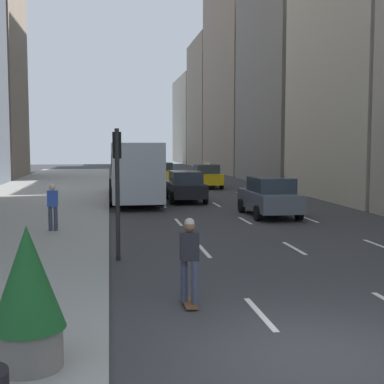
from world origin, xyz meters
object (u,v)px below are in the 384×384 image
object	(u,v)px
city_bus	(133,169)
traffic_light_pole	(117,172)
sedan_black_near	(269,196)
taxi_lead	(206,176)
skateboarder	(189,257)
pedestrian_far_walking	(53,205)
sedan_silver_behind	(185,186)
taxi_second	(161,173)
planter_with_shrub	(28,295)

from	to	relation	value
city_bus	traffic_light_pole	world-z (taller)	traffic_light_pole
sedan_black_near	taxi_lead	bearing A→B (deg)	90.00
skateboarder	traffic_light_pole	world-z (taller)	traffic_light_pole
pedestrian_far_walking	sedan_silver_behind	bearing A→B (deg)	59.13
taxi_second	sedan_silver_behind	bearing A→B (deg)	-90.00
sedan_black_near	sedan_silver_behind	distance (m)	7.29
sedan_black_near	city_bus	world-z (taller)	city_bus
taxi_second	city_bus	bearing A→B (deg)	-102.51
taxi_second	traffic_light_pole	size ratio (longest dim) A/B	1.22
sedan_black_near	traffic_light_pole	distance (m)	10.56
taxi_second	skateboarder	bearing A→B (deg)	-94.54
taxi_lead	planter_with_shrub	xyz separation A→B (m)	(-8.06, -31.11, 0.27)
sedan_black_near	traffic_light_pole	world-z (taller)	traffic_light_pole
sedan_black_near	skateboarder	bearing A→B (deg)	-113.58
taxi_second	sedan_black_near	distance (m)	20.86
city_bus	skateboarder	world-z (taller)	city_bus
sedan_silver_behind	city_bus	distance (m)	3.22
city_bus	pedestrian_far_walking	world-z (taller)	city_bus
skateboarder	sedan_black_near	bearing A→B (deg)	66.42
sedan_silver_behind	city_bus	size ratio (longest dim) A/B	0.41
taxi_second	traffic_light_pole	distance (m)	28.96
city_bus	traffic_light_pole	bearing A→B (deg)	-94.08
taxi_lead	sedan_black_near	xyz separation A→B (m)	(0.00, -15.76, 0.00)
traffic_light_pole	sedan_black_near	bearing A→B (deg)	49.74
city_bus	planter_with_shrub	size ratio (longest dim) A/B	5.95
taxi_second	city_bus	xyz separation A→B (m)	(-2.81, -12.68, 0.91)
sedan_black_near	skateboarder	xyz separation A→B (m)	(-5.43, -12.44, 0.08)
skateboarder	traffic_light_pole	bearing A→B (deg)	106.43
sedan_silver_behind	skateboarder	xyz separation A→B (m)	(-2.63, -19.18, 0.10)
sedan_silver_behind	skateboarder	size ratio (longest dim) A/B	2.71
taxi_lead	skateboarder	world-z (taller)	taxi_lead
city_bus	pedestrian_far_walking	bearing A→B (deg)	-106.10
city_bus	skateboarder	distance (m)	20.46
city_bus	pedestrian_far_walking	size ratio (longest dim) A/B	7.04
taxi_lead	traffic_light_pole	bearing A→B (deg)	-105.88
traffic_light_pole	pedestrian_far_walking	bearing A→B (deg)	116.26
city_bus	traffic_light_pole	distance (m)	16.02
taxi_lead	traffic_light_pole	distance (m)	24.72
city_bus	sedan_silver_behind	bearing A→B (deg)	-24.17
city_bus	pedestrian_far_walking	xyz separation A→B (m)	(-3.33, -11.53, -0.72)
pedestrian_far_walking	traffic_light_pole	size ratio (longest dim) A/B	0.46
traffic_light_pole	skateboarder	bearing A→B (deg)	-73.57
sedan_black_near	sedan_silver_behind	bearing A→B (deg)	112.57
sedan_black_near	city_bus	bearing A→B (deg)	125.06
sedan_silver_behind	planter_with_shrub	bearing A→B (deg)	-103.40
taxi_lead	planter_with_shrub	bearing A→B (deg)	-104.52
taxi_second	planter_with_shrub	world-z (taller)	planter_with_shrub
planter_with_shrub	skateboarder	bearing A→B (deg)	47.92
sedan_black_near	pedestrian_far_walking	distance (m)	9.61
planter_with_shrub	pedestrian_far_walking	size ratio (longest dim) A/B	1.18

